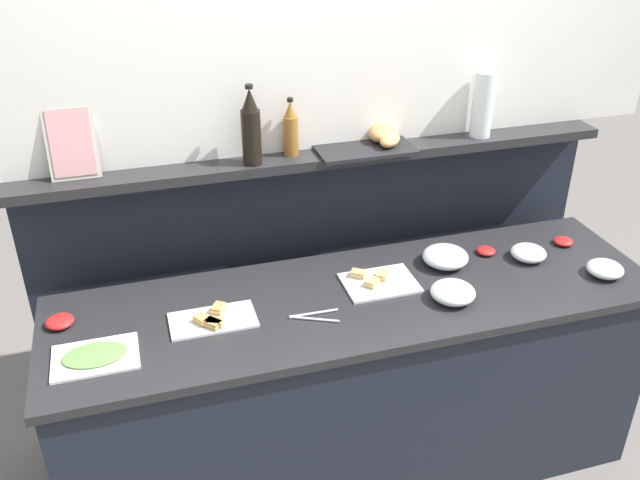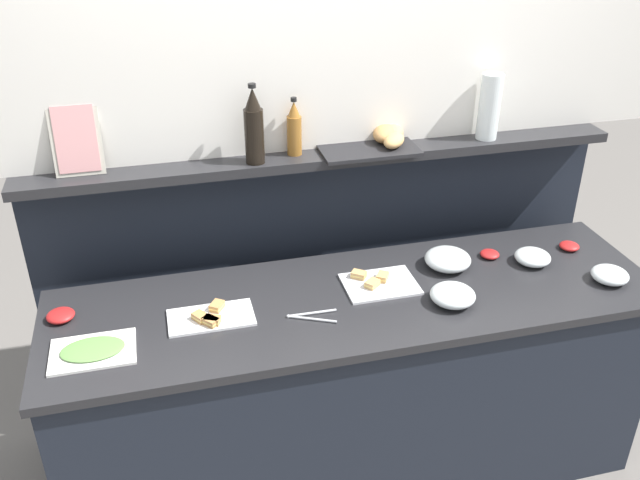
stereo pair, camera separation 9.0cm
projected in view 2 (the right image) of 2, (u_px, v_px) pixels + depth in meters
The scene contains 19 objects.
ground_plane at pixel (320, 379), 3.57m from camera, with size 12.00×12.00×0.00m, color slate.
buffet_counter at pixel (355, 387), 2.84m from camera, with size 2.36×0.68×0.90m.
back_ledge_unit at pixel (324, 274), 3.16m from camera, with size 2.48×0.22×1.32m.
sandwich_platter_front at pixel (378, 283), 2.69m from camera, with size 0.28×0.21×0.04m.
sandwich_platter_side at pixel (211, 317), 2.49m from camera, with size 0.31×0.17×0.04m.
cold_cuts_platter at pixel (93, 351), 2.32m from camera, with size 0.28×0.20×0.02m.
glass_bowl_large at pixel (533, 258), 2.83m from camera, with size 0.15×0.15×0.06m.
glass_bowl_medium at pixel (448, 260), 2.80m from camera, with size 0.19×0.19×0.08m.
glass_bowl_small at pixel (610, 275), 2.71m from camera, with size 0.15×0.15×0.06m.
glass_bowl_extra at pixel (453, 296), 2.57m from camera, with size 0.17×0.17×0.07m.
condiment_bowl_red at pixel (61, 315), 2.48m from camera, with size 0.10×0.10×0.04m, color red.
condiment_bowl_dark at pixel (490, 254), 2.88m from camera, with size 0.08×0.08×0.03m, color red.
condiment_bowl_teal at pixel (569, 246), 2.94m from camera, with size 0.08×0.08×0.03m, color red.
serving_tongs at pixel (311, 316), 2.50m from camera, with size 0.19×0.09×0.01m.
vinegar_bottle_amber at pixel (294, 129), 2.73m from camera, with size 0.06×0.06×0.24m.
wine_bottle_dark at pixel (254, 128), 2.64m from camera, with size 0.08×0.08×0.32m.
bread_basket at pixel (382, 138), 2.84m from camera, with size 0.40×0.26×0.08m.
framed_picture at pixel (76, 139), 2.55m from camera, with size 0.18×0.07×0.27m.
water_carafe at pixel (489, 107), 2.88m from camera, with size 0.09×0.09×0.28m, color silver.
Camera 2 is at (-0.68, -2.08, 2.36)m, focal length 38.53 mm.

